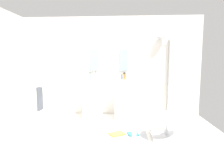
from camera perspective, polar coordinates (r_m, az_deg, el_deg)
The scene contains 19 objects.
ground_plane at distance 3.69m, azimuth -2.98°, elevation -16.15°, with size 4.80×3.60×0.04m, color silver.
rear_partition at distance 5.04m, azimuth -0.91°, elevation 5.45°, with size 4.80×0.10×2.60m, color silver.
pedestal_sink_left at distance 4.70m, azimuth -6.18°, elevation -4.61°, with size 0.41×0.41×1.08m.
pedestal_sink_right at distance 4.63m, azimuth 3.51°, elevation -4.75°, with size 0.41×0.41×1.08m.
vanity_mirror_left at distance 5.02m, azimuth -5.51°, elevation 7.28°, with size 0.22×0.03×0.58m, color #8C9EA8.
vanity_mirror_right at distance 4.96m, azimuth 3.60°, elevation 7.31°, with size 0.22×0.03×0.58m, color #8C9EA8.
shower_column at distance 5.06m, azimuth 17.53°, elevation 2.64°, with size 0.49×0.24×2.05m.
lounge_chair at distance 3.65m, azimuth 16.47°, elevation -10.51°, with size 1.07×1.07×0.65m.
towel_rack at distance 4.23m, azimuth -21.56°, elevation -4.45°, with size 0.37×0.22×0.95m.
area_rug at distance 3.66m, azimuth 3.25°, elevation -15.95°, with size 0.94×0.65×0.01m, color #B2B2B7.
magazine_ochre at distance 3.75m, azimuth 1.53°, elevation -15.04°, with size 0.29×0.21×0.03m, color gold.
magazine_teal at distance 3.77m, azimuth 6.49°, elevation -14.95°, with size 0.20×0.19×0.03m, color teal.
coffee_mug at distance 3.67m, azimuth 6.76°, elevation -15.08°, with size 0.08×0.08×0.09m, color white.
soap_bottle_clear at distance 4.72m, azimuth -5.15°, elevation 2.49°, with size 0.04×0.04×0.19m.
soap_bottle_amber at distance 4.66m, azimuth 3.59°, elevation 2.27°, with size 0.05×0.05×0.17m.
soap_bottle_green at distance 4.74m, azimuth -6.57°, elevation 2.36°, with size 0.04×0.04×0.17m.
soap_bottle_black at distance 4.68m, azimuth 3.79°, elevation 2.38°, with size 0.06×0.06×0.18m.
soap_bottle_white at distance 4.70m, azimuth -6.99°, elevation 2.32°, with size 0.05×0.05×0.17m.
soap_bottle_blue at distance 4.67m, azimuth 3.01°, elevation 2.12°, with size 0.05×0.05×0.14m.
Camera 1 is at (0.40, -3.38, 1.42)m, focal length 29.86 mm.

